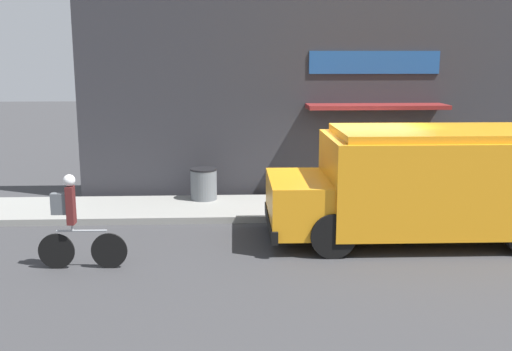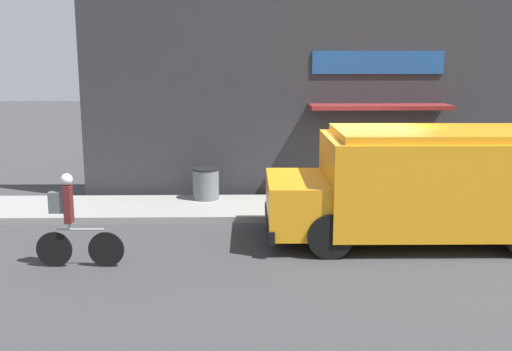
{
  "view_description": "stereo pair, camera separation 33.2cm",
  "coord_description": "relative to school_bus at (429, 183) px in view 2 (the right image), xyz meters",
  "views": [
    {
      "loc": [
        -2.76,
        -12.49,
        3.59
      ],
      "look_at": [
        -2.19,
        -0.2,
        1.1
      ],
      "focal_mm": 42.0,
      "sensor_mm": 36.0,
      "label": 1
    },
    {
      "loc": [
        -2.43,
        -12.5,
        3.59
      ],
      "look_at": [
        -2.19,
        -0.2,
        1.1
      ],
      "focal_mm": 42.0,
      "sensor_mm": 36.0,
      "label": 2
    }
  ],
  "objects": [
    {
      "name": "storefront",
      "position": [
        -1.1,
        3.73,
        1.61
      ],
      "size": [
        12.96,
        1.03,
        5.55
      ],
      "color": "#2D2D33",
      "rests_on": "ground_plane"
    },
    {
      "name": "cyclist",
      "position": [
        -6.51,
        -1.36,
        -0.36
      ],
      "size": [
        1.51,
        0.2,
        1.64
      ],
      "rotation": [
        0.0,
        0.0,
        -0.02
      ],
      "color": "black",
      "rests_on": "ground_plane"
    },
    {
      "name": "ground_plane",
      "position": [
        -1.12,
        1.27,
        -1.16
      ],
      "size": [
        70.0,
        70.0,
        0.0
      ],
      "primitive_type": "plane",
      "color": "#38383A"
    },
    {
      "name": "school_bus",
      "position": [
        0.0,
        0.0,
        0.0
      ],
      "size": [
        5.77,
        2.81,
        2.2
      ],
      "rotation": [
        0.0,
        0.0,
        -0.01
      ],
      "color": "orange",
      "rests_on": "ground_plane"
    },
    {
      "name": "trash_bin",
      "position": [
        -4.5,
        2.95,
        -0.63
      ],
      "size": [
        0.65,
        0.65,
        0.76
      ],
      "color": "slate",
      "rests_on": "sidewalk"
    },
    {
      "name": "sidewalk",
      "position": [
        -1.12,
        2.31,
        -1.09
      ],
      "size": [
        28.0,
        2.09,
        0.15
      ],
      "color": "gray",
      "rests_on": "ground_plane"
    }
  ]
}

